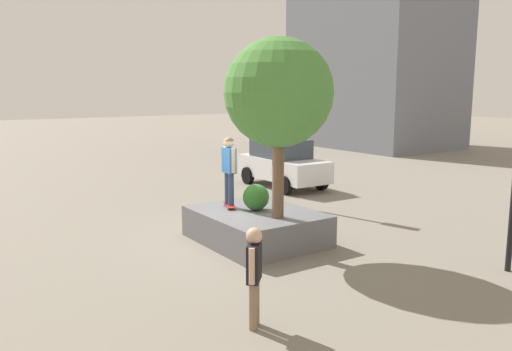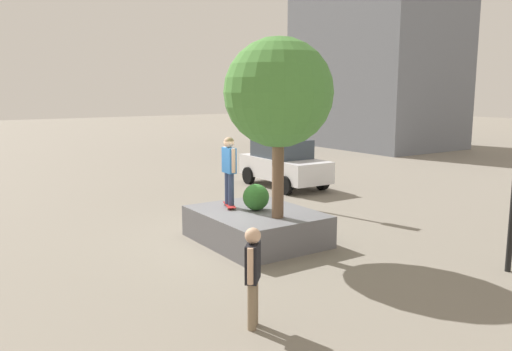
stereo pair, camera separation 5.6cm
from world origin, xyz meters
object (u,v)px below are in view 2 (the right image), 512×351
(plaza_tree, at_px, (278,93))
(skateboard, at_px, (229,205))
(traffic_light_median, at_px, (276,104))
(bystander_watching, at_px, (253,270))
(skateboarder, at_px, (229,166))
(police_car, at_px, (283,163))
(planter_ledge, at_px, (256,226))

(plaza_tree, relative_size, skateboard, 5.10)
(traffic_light_median, relative_size, bystander_watching, 2.96)
(skateboarder, distance_m, traffic_light_median, 4.44)
(skateboard, height_order, police_car, police_car)
(skateboard, relative_size, traffic_light_median, 0.17)
(plaza_tree, distance_m, skateboard, 3.28)
(traffic_light_median, height_order, bystander_watching, traffic_light_median)
(plaza_tree, height_order, traffic_light_median, plaza_tree)
(skateboard, distance_m, bystander_watching, 5.21)
(skateboard, distance_m, police_car, 7.22)
(skateboarder, relative_size, traffic_light_median, 0.36)
(planter_ledge, xyz_separation_m, skateboarder, (-0.73, -0.34, 1.47))
(plaza_tree, height_order, skateboard, plaza_tree)
(traffic_light_median, bearing_deg, skateboard, -52.16)
(planter_ledge, relative_size, skateboarder, 1.80)
(police_car, distance_m, bystander_watching, 12.23)
(skateboard, distance_m, traffic_light_median, 4.87)
(police_car, xyz_separation_m, traffic_light_median, (2.27, -2.05, 2.36))
(skateboard, bearing_deg, skateboarder, -1.79)
(planter_ledge, xyz_separation_m, skateboard, (-0.73, -0.34, 0.45))
(police_car, height_order, traffic_light_median, traffic_light_median)
(skateboard, relative_size, skateboarder, 0.47)
(skateboarder, xyz_separation_m, bystander_watching, (4.65, -2.34, -0.91))
(plaza_tree, relative_size, police_car, 1.03)
(police_car, bearing_deg, traffic_light_median, -42.00)
(skateboarder, bearing_deg, skateboard, 178.21)
(skateboarder, distance_m, bystander_watching, 5.29)
(plaza_tree, distance_m, police_car, 8.55)
(planter_ledge, xyz_separation_m, police_car, (-5.57, 5.02, 0.56))
(plaza_tree, relative_size, skateboarder, 2.40)
(police_car, height_order, bystander_watching, police_car)
(skateboarder, relative_size, police_car, 0.43)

